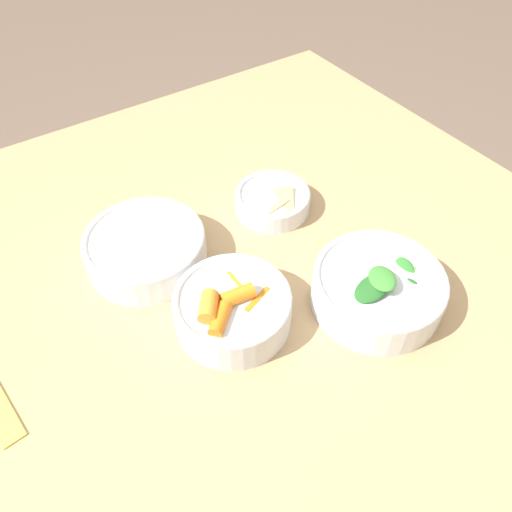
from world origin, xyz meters
name	(u,v)px	position (x,y,z in m)	size (l,w,h in m)	color
ground_plane	(269,457)	(0.00, 0.00, 0.00)	(10.00, 10.00, 0.00)	brown
dining_table	(276,313)	(0.00, 0.00, 0.62)	(1.13, 1.01, 0.72)	tan
bowl_carrots	(233,307)	(-0.04, 0.10, 0.75)	(0.16, 0.16, 0.08)	silver
bowl_greens	(378,288)	(-0.12, -0.08, 0.75)	(0.18, 0.18, 0.08)	silver
bowl_beans_hotdog	(146,249)	(0.13, 0.15, 0.75)	(0.18, 0.18, 0.05)	white
bowl_cookies	(272,200)	(0.12, -0.08, 0.74)	(0.13, 0.13, 0.04)	silver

